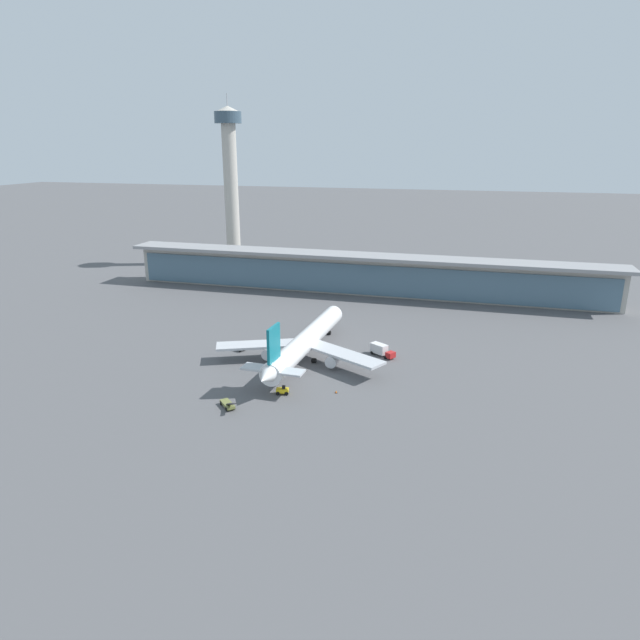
# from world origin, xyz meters

# --- Properties ---
(ground_plane) EXTENTS (1200.00, 1200.00, 0.00)m
(ground_plane) POSITION_xyz_m (0.00, 0.00, 0.00)
(ground_plane) COLOR #515154
(airliner_on_stand) EXTENTS (45.36, 58.99, 15.71)m
(airliner_on_stand) POSITION_xyz_m (-0.62, 2.26, 4.95)
(airliner_on_stand) COLOR white
(airliner_on_stand) RESTS_ON ground
(service_truck_near_nose_olive) EXTENTS (5.76, 5.78, 2.70)m
(service_truck_near_nose_olive) POSITION_xyz_m (-8.45, -29.10, 0.81)
(service_truck_near_nose_olive) COLOR olive
(service_truck_near_nose_olive) RESTS_ON ground
(service_truck_under_wing_red) EXTENTS (7.39, 5.88, 3.10)m
(service_truck_under_wing_red) POSITION_xyz_m (18.09, 10.32, 1.69)
(service_truck_under_wing_red) COLOR #B21E1E
(service_truck_under_wing_red) RESTS_ON ground
(service_truck_mid_apron_grey) EXTENTS (3.31, 2.74, 2.05)m
(service_truck_mid_apron_grey) POSITION_xyz_m (-19.90, 3.83, 0.87)
(service_truck_mid_apron_grey) COLOR gray
(service_truck_mid_apron_grey) RESTS_ON ground
(service_truck_by_tail_yellow) EXTENTS (3.17, 2.30, 2.05)m
(service_truck_by_tail_yellow) POSITION_xyz_m (0.60, -19.50, 0.87)
(service_truck_by_tail_yellow) COLOR yellow
(service_truck_by_tail_yellow) RESTS_ON ground
(terminal_building) EXTENTS (183.60, 12.80, 15.20)m
(terminal_building) POSITION_xyz_m (0.00, 73.25, 7.87)
(terminal_building) COLOR #B2ADA3
(terminal_building) RESTS_ON ground
(control_tower) EXTENTS (12.00, 12.00, 75.27)m
(control_tower) POSITION_xyz_m (-69.50, 113.16, 40.98)
(control_tower) COLOR #B2ADA3
(control_tower) RESTS_ON ground
(safety_cone_alpha) EXTENTS (0.62, 0.62, 0.70)m
(safety_cone_alpha) POSITION_xyz_m (12.14, -15.71, 0.32)
(safety_cone_alpha) COLOR orange
(safety_cone_alpha) RESTS_ON ground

